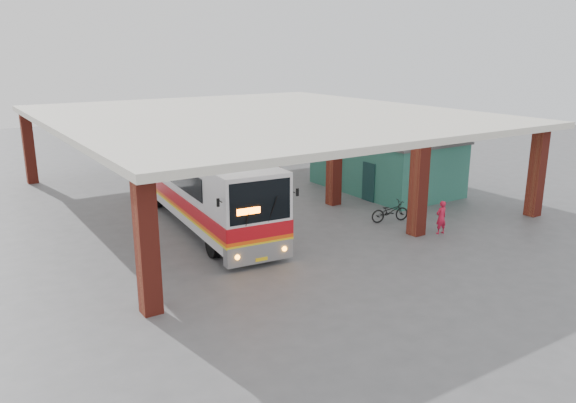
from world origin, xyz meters
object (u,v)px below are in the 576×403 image
(coach_bus, at_px, (202,185))
(pedestrian, at_px, (441,217))
(motorcycle, at_px, (390,211))
(red_chair, at_px, (334,185))

(coach_bus, bearing_deg, pedestrian, -36.01)
(motorcycle, distance_m, pedestrian, 2.66)
(pedestrian, distance_m, red_chair, 8.84)
(coach_bus, height_order, motorcycle, coach_bus)
(red_chair, bearing_deg, coach_bus, -161.83)
(motorcycle, xyz_separation_m, red_chair, (1.47, 6.23, -0.17))
(coach_bus, distance_m, motorcycle, 8.94)
(coach_bus, relative_size, red_chair, 18.19)
(motorcycle, bearing_deg, red_chair, 0.20)
(motorcycle, bearing_deg, coach_bus, 72.13)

